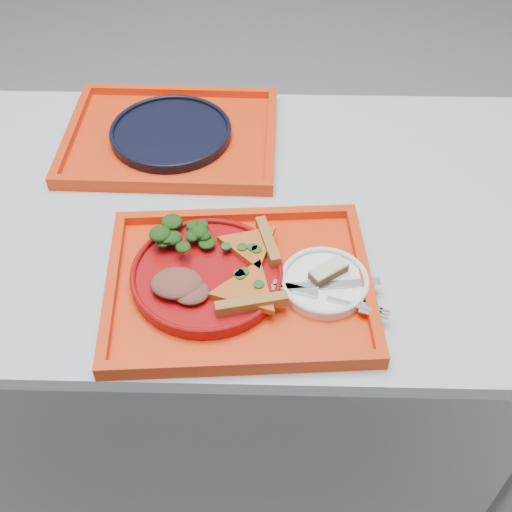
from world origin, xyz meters
name	(u,v)px	position (x,y,z in m)	size (l,w,h in m)	color
ground	(206,405)	(0.00, 0.00, 0.00)	(10.00, 10.00, 0.00)	gray
table	(187,233)	(0.00, 0.00, 0.68)	(1.60, 0.80, 0.75)	#ACB5C1
tray_main	(239,287)	(0.12, -0.21, 0.76)	(0.45, 0.35, 0.01)	red
tray_far	(172,139)	(-0.05, 0.21, 0.76)	(0.45, 0.35, 0.01)	red
dinner_plate	(207,276)	(0.06, -0.20, 0.77)	(0.26, 0.26, 0.02)	maroon
side_plate	(324,283)	(0.26, -0.21, 0.77)	(0.15, 0.15, 0.01)	white
navy_plate	(171,134)	(-0.05, 0.21, 0.77)	(0.26, 0.26, 0.02)	black
pizza_slice_a	(247,288)	(0.13, -0.24, 0.79)	(0.13, 0.12, 0.02)	orange
pizza_slice_b	(251,244)	(0.13, -0.14, 0.79)	(0.12, 0.11, 0.02)	orange
salad_heap	(184,233)	(0.02, -0.13, 0.80)	(0.09, 0.08, 0.05)	black
meat_portion	(177,283)	(0.01, -0.24, 0.79)	(0.09, 0.07, 0.03)	brown
dessert_bar	(329,271)	(0.27, -0.20, 0.79)	(0.07, 0.06, 0.02)	#482C18
knife	(326,285)	(0.26, -0.22, 0.78)	(0.18, 0.02, 0.01)	silver
fork	(326,297)	(0.26, -0.25, 0.78)	(0.18, 0.02, 0.01)	silver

